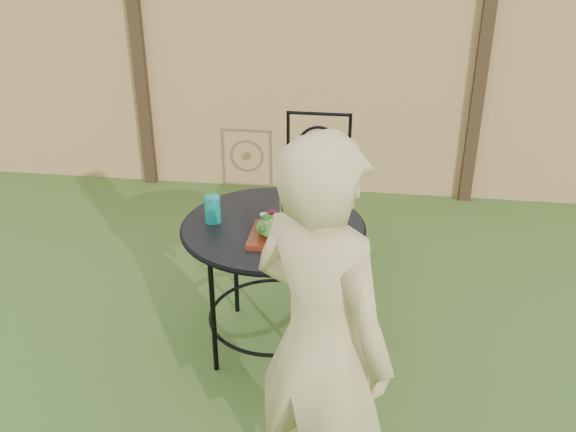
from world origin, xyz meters
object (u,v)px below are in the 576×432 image
(patio_table, at_px, (273,249))
(patio_chair, at_px, (316,186))
(salad_plate, at_px, (278,236))
(diner, at_px, (321,345))

(patio_table, distance_m, patio_chair, 1.00)
(patio_chair, height_order, salad_plate, patio_chair)
(patio_chair, distance_m, salad_plate, 1.15)
(patio_table, bearing_deg, patio_chair, 83.16)
(diner, relative_size, salad_plate, 5.84)
(diner, height_order, salad_plate, diner)
(patio_chair, bearing_deg, patio_table, -96.84)
(patio_table, xyz_separation_m, diner, (0.33, -1.00, 0.20))
(salad_plate, bearing_deg, patio_chair, 86.40)
(patio_table, xyz_separation_m, patio_chair, (0.12, 0.99, -0.08))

